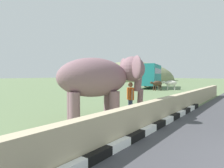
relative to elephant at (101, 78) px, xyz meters
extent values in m
cube|color=black|center=(-3.37, -2.63, -1.73)|extent=(0.90, 0.20, 0.24)
cube|color=white|center=(-2.47, -2.63, -1.73)|extent=(0.90, 0.20, 0.24)
cube|color=black|center=(-1.57, -2.63, -1.73)|extent=(0.90, 0.20, 0.24)
cube|color=white|center=(-0.67, -2.63, -1.73)|extent=(0.90, 0.20, 0.24)
cube|color=black|center=(0.23, -2.63, -1.73)|extent=(0.90, 0.20, 0.24)
cube|color=white|center=(1.13, -2.63, -1.73)|extent=(0.90, 0.20, 0.24)
cube|color=black|center=(2.03, -2.63, -1.73)|extent=(0.90, 0.20, 0.24)
cube|color=white|center=(2.93, -2.63, -1.73)|extent=(0.90, 0.20, 0.24)
cube|color=black|center=(3.83, -2.63, -1.73)|extent=(0.90, 0.20, 0.24)
cube|color=white|center=(4.73, -2.63, -1.73)|extent=(0.90, 0.20, 0.24)
cube|color=black|center=(5.63, -2.63, -1.73)|extent=(0.90, 0.20, 0.24)
cube|color=tan|center=(0.33, -2.33, -1.35)|extent=(28.00, 0.36, 1.00)
cylinder|color=#7E5D65|center=(0.66, 0.07, -1.20)|extent=(0.44, 0.44, 1.30)
cylinder|color=#7E5D65|center=(0.12, -0.65, -1.20)|extent=(0.44, 0.44, 1.30)
cylinder|color=#7E5D65|center=(-0.71, 1.09, -1.20)|extent=(0.44, 0.44, 1.30)
cylinder|color=#7E5D65|center=(-1.24, 0.37, -1.20)|extent=(0.44, 0.44, 1.30)
ellipsoid|color=#7E5D65|center=(-0.29, 0.22, 0.04)|extent=(3.44, 3.13, 1.70)
sphere|color=#7E5D65|center=(1.21, -0.90, 0.42)|extent=(1.16, 1.16, 1.16)
ellipsoid|color=#D84C8C|center=(1.44, -1.07, 0.57)|extent=(0.67, 0.73, 0.44)
ellipsoid|color=#7E5D65|center=(1.56, -0.19, 0.47)|extent=(0.73, 0.87, 1.00)
ellipsoid|color=#7E5D65|center=(0.62, -1.44, 0.47)|extent=(0.73, 0.87, 1.00)
cylinder|color=#7E5D65|center=(1.44, -1.07, -0.13)|extent=(0.56, 0.59, 0.99)
cylinder|color=#7E5D65|center=(1.53, -1.14, -0.93)|extent=(0.41, 0.43, 0.82)
cone|color=beige|center=(1.56, -0.81, -0.03)|extent=(0.45, 0.54, 0.22)
cone|color=beige|center=(1.22, -1.26, -0.03)|extent=(0.45, 0.54, 0.22)
cylinder|color=navy|center=(1.42, -0.64, -1.44)|extent=(0.15, 0.15, 0.82)
cylinder|color=navy|center=(1.28, -0.78, -1.44)|extent=(0.15, 0.15, 0.82)
cube|color=#D85919|center=(1.35, -0.71, -0.74)|extent=(0.45, 0.46, 0.58)
cylinder|color=#9E7251|center=(1.53, -0.52, -0.77)|extent=(0.14, 0.14, 0.52)
cylinder|color=#9E7251|center=(1.17, -0.90, -0.77)|extent=(0.16, 0.16, 0.53)
sphere|color=#9E7251|center=(1.35, -0.71, -0.31)|extent=(0.23, 0.23, 0.23)
cube|color=teal|center=(21.34, 7.66, 0.15)|extent=(8.76, 4.74, 3.00)
cube|color=#3F5160|center=(21.34, 7.66, 0.69)|extent=(8.13, 4.59, 0.76)
cylinder|color=black|center=(23.60, 9.52, -1.35)|extent=(1.04, 0.57, 1.00)
cylinder|color=black|center=(24.24, 7.31, -1.35)|extent=(1.04, 0.57, 1.00)
cylinder|color=black|center=(18.43, 8.02, -1.35)|extent=(1.04, 0.57, 1.00)
cylinder|color=black|center=(19.07, 5.81, -1.35)|extent=(1.04, 0.57, 1.00)
cylinder|color=#473323|center=(16.79, 4.76, -1.53)|extent=(0.12, 0.12, 0.65)
cylinder|color=#473323|center=(16.96, 5.08, -1.53)|extent=(0.12, 0.12, 0.65)
cylinder|color=#473323|center=(17.59, 4.35, -1.53)|extent=(0.12, 0.12, 0.65)
cylinder|color=#473323|center=(17.76, 4.67, -1.53)|extent=(0.12, 0.12, 0.65)
ellipsoid|color=#473323|center=(17.28, 4.71, -0.96)|extent=(1.61, 1.22, 0.66)
ellipsoid|color=#473323|center=(16.45, 5.14, -0.86)|extent=(0.47, 0.42, 0.32)
cylinder|color=beige|center=(18.73, 3.89, -1.53)|extent=(0.12, 0.12, 0.65)
cylinder|color=beige|center=(19.04, 4.07, -1.53)|extent=(0.12, 0.12, 0.65)
cylinder|color=beige|center=(19.15, 3.10, -1.53)|extent=(0.12, 0.12, 0.65)
cylinder|color=beige|center=(19.47, 3.27, -1.53)|extent=(0.12, 0.12, 0.65)
ellipsoid|color=beige|center=(19.10, 3.58, -0.96)|extent=(1.24, 1.61, 0.66)
ellipsoid|color=beige|center=(18.66, 4.40, -0.86)|extent=(0.42, 0.48, 0.32)
ellipsoid|color=#747C56|center=(53.33, 29.49, -1.85)|extent=(34.44, 27.56, 12.87)
camera|label=1|loc=(-6.94, -5.59, 0.16)|focal=32.45mm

